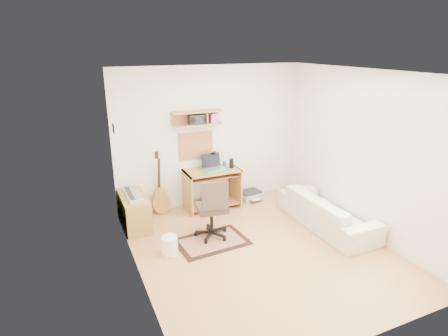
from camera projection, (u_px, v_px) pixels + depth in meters
name	position (u px, v px, depth m)	size (l,w,h in m)	color
floor	(261.00, 250.00, 5.57)	(3.60, 4.00, 0.01)	tan
ceiling	(268.00, 72.00, 4.74)	(3.60, 4.00, 0.01)	white
back_wall	(210.00, 137.00, 6.89)	(3.60, 0.01, 2.60)	white
left_wall	(134.00, 188.00, 4.46)	(0.01, 4.00, 2.60)	white
right_wall	(364.00, 153.00, 5.85)	(0.01, 4.00, 2.60)	white
wall_shelf	(197.00, 118.00, 6.54)	(0.90, 0.25, 0.26)	#AD833D
cork_board	(196.00, 146.00, 6.80)	(0.64, 0.03, 0.49)	tan
wall_photo	(114.00, 129.00, 5.63)	(0.02, 0.20, 0.15)	#4C8CBF
desk	(212.00, 189.00, 6.91)	(1.00, 0.55, 0.75)	#AD833D
laptop	(214.00, 162.00, 6.74)	(0.37, 0.37, 0.29)	silver
speaker	(231.00, 163.00, 6.86)	(0.08, 0.08, 0.18)	black
desk_lamp	(216.00, 158.00, 6.91)	(0.11, 0.11, 0.32)	black
pencil_cup	(225.00, 164.00, 6.98)	(0.07, 0.07, 0.09)	#384EA9
boombox	(198.00, 119.00, 6.54)	(0.33, 0.15, 0.17)	black
rug	(212.00, 241.00, 5.79)	(1.09, 0.73, 0.01)	tan
task_chair	(211.00, 208.00, 5.80)	(0.52, 0.52, 1.01)	#3D2E24
cabinet	(134.00, 211.00, 6.22)	(0.40, 0.90, 0.55)	#AD833D
music_keyboard	(133.00, 194.00, 6.12)	(0.22, 0.70, 0.06)	#B2B5BA
guitar	(160.00, 184.00, 6.60)	(0.31, 0.19, 1.16)	#AD7D35
waste_basket	(170.00, 245.00, 5.42)	(0.23, 0.23, 0.28)	white
printer	(250.00, 195.00, 7.38)	(0.41, 0.32, 0.16)	#A5A8AA
sofa	(328.00, 206.00, 6.18)	(1.88, 0.55, 0.73)	beige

